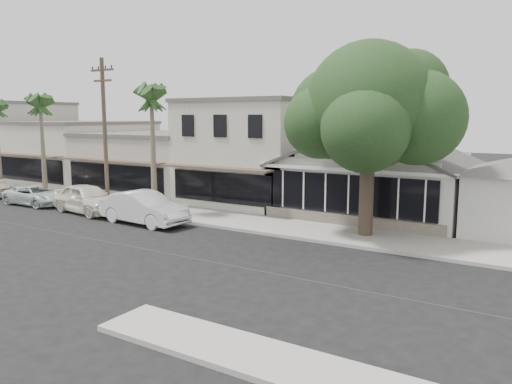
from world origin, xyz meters
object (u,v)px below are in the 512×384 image
Objects in this scene: utility_pole at (105,131)px; shade_tree at (370,110)px; car_2 at (36,195)px; car_0 at (87,199)px; car_1 at (144,208)px.

shade_tree is (15.35, 2.11, 1.17)m from utility_pole.
car_0 is at bearing -92.58° from car_2.
car_0 is at bearing -168.77° from shade_tree.
car_1 is 12.58m from shade_tree.
car_1 is 1.15× the size of car_2.
shade_tree is at bearing -71.32° from car_0.
utility_pole is at bearing -81.85° from car_2.
car_2 is 0.50× the size of shade_tree.
car_0 is 1.11× the size of car_2.
utility_pole is at bearing 75.05° from car_1.
car_0 is 5.01m from car_2.
car_0 is 5.02m from car_1.
utility_pole is 4.10m from car_0.
car_0 is (-0.58, -1.05, -3.92)m from utility_pole.
car_0 reaches higher than car_1.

